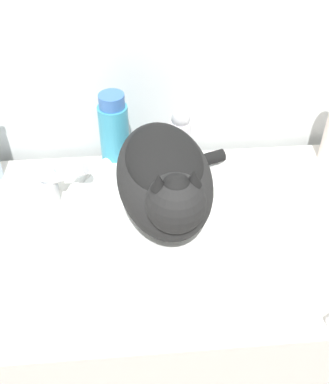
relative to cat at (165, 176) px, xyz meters
name	(u,v)px	position (x,y,z in m)	size (l,w,h in m)	color
vanity_counter	(151,340)	(-0.04, -0.01, -0.56)	(1.17, 0.56, 0.82)	beige
sink_basin	(164,214)	(0.00, 0.01, -0.11)	(0.44, 0.44, 0.06)	white
cat	(165,176)	(0.00, 0.00, 0.00)	(0.26, 0.35, 0.19)	black
faucet	(52,181)	(-0.24, 0.11, -0.09)	(0.12, 0.07, 0.12)	silver
deodorant_stick	(180,140)	(0.05, 0.21, -0.07)	(0.05, 0.05, 0.16)	silver
mouthwash_bottle	(114,136)	(-0.10, 0.21, -0.05)	(0.07, 0.07, 0.21)	teal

